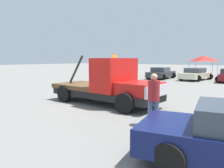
{
  "coord_description": "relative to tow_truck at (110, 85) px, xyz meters",
  "views": [
    {
      "loc": [
        7.09,
        -8.62,
        2.29
      ],
      "look_at": [
        0.5,
        0.0,
        1.05
      ],
      "focal_mm": 35.0,
      "sensor_mm": 36.0,
      "label": 1
    }
  ],
  "objects": [
    {
      "name": "canopy_tent_red",
      "position": [
        -1.56,
        22.88,
        1.4
      ],
      "size": [
        3.08,
        3.08,
        2.78
      ],
      "color": "#9E9EA3",
      "rests_on": "ground"
    },
    {
      "name": "parked_car_charcoal",
      "position": [
        -4.23,
        15.15,
        -0.33
      ],
      "size": [
        2.58,
        4.67,
        1.34
      ],
      "rotation": [
        0.0,
        0.0,
        1.61
      ],
      "color": "#2D2D33",
      "rests_on": "ground"
    },
    {
      "name": "parked_car_cream",
      "position": [
        -0.48,
        15.84,
        -0.33
      ],
      "size": [
        2.85,
        4.94,
        1.34
      ],
      "rotation": [
        0.0,
        0.0,
        1.45
      ],
      "color": "beige",
      "rests_on": "ground"
    },
    {
      "name": "tow_truck",
      "position": [
        0.0,
        0.0,
        0.0
      ],
      "size": [
        6.18,
        2.51,
        2.54
      ],
      "rotation": [
        0.0,
        0.0,
        -0.04
      ],
      "color": "black",
      "rests_on": "ground"
    },
    {
      "name": "person_near_truck",
      "position": [
        3.37,
        -1.91,
        0.06
      ],
      "size": [
        0.4,
        0.4,
        1.81
      ],
      "rotation": [
        0.0,
        0.0,
        5.36
      ],
      "color": "#475B84",
      "rests_on": "ground"
    },
    {
      "name": "ground_plane",
      "position": [
        -0.39,
        0.01,
        -0.98
      ],
      "size": [
        160.0,
        160.0,
        0.0
      ],
      "primitive_type": "plane",
      "color": "gray"
    }
  ]
}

